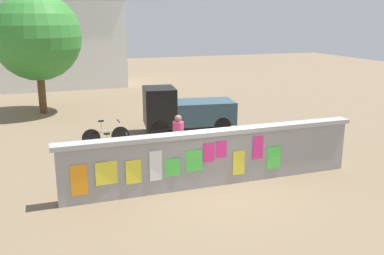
% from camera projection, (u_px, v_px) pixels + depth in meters
% --- Properties ---
extents(ground, '(60.00, 60.00, 0.00)m').
position_uv_depth(ground, '(146.00, 121.00, 19.24)').
color(ground, '#7A664C').
extents(poster_wall, '(8.56, 0.42, 1.57)m').
position_uv_depth(poster_wall, '(214.00, 157.00, 11.74)').
color(poster_wall, gray).
rests_on(poster_wall, ground).
extents(auto_rickshaw_truck, '(3.78, 1.99, 1.85)m').
position_uv_depth(auto_rickshaw_truck, '(184.00, 110.00, 17.18)').
color(auto_rickshaw_truck, black).
rests_on(auto_rickshaw_truck, ground).
extents(motorcycle, '(1.88, 0.67, 0.87)m').
position_uv_depth(motorcycle, '(273.00, 136.00, 15.11)').
color(motorcycle, black).
rests_on(motorcycle, ground).
extents(bicycle_near, '(1.70, 0.44, 0.95)m').
position_uv_depth(bicycle_near, '(113.00, 150.00, 13.77)').
color(bicycle_near, black).
rests_on(bicycle_near, ground).
extents(bicycle_far, '(1.71, 0.44, 0.95)m').
position_uv_depth(bicycle_far, '(106.00, 136.00, 15.47)').
color(bicycle_far, black).
rests_on(bicycle_far, ground).
extents(person_walking, '(0.43, 0.43, 1.62)m').
position_uv_depth(person_walking, '(178.00, 135.00, 13.27)').
color(person_walking, '#338CBF').
rests_on(person_walking, ground).
extents(tree_roadside, '(4.11, 4.11, 5.71)m').
position_uv_depth(tree_roadside, '(37.00, 37.00, 19.95)').
color(tree_roadside, brown).
rests_on(tree_roadside, ground).
extents(building_background, '(9.80, 4.43, 6.46)m').
position_uv_depth(building_background, '(48.00, 37.00, 27.79)').
color(building_background, silver).
rests_on(building_background, ground).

